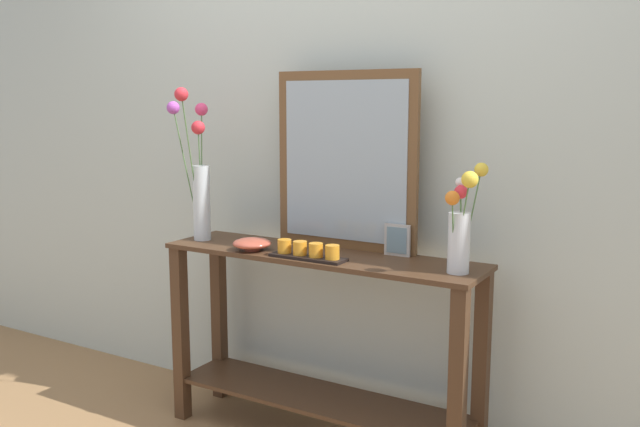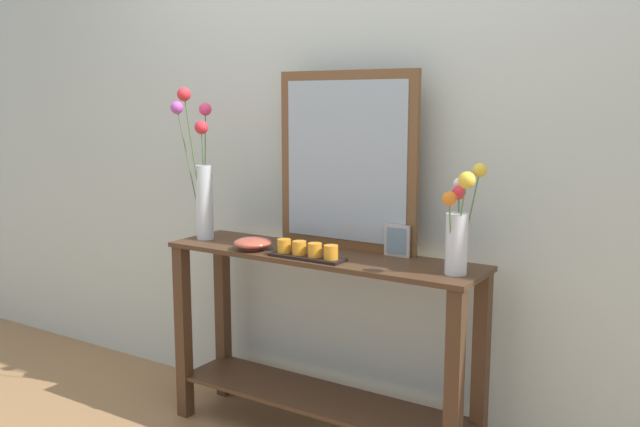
# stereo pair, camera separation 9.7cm
# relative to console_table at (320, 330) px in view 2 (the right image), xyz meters

# --- Properties ---
(wall_back) EXTENTS (6.40, 0.08, 2.70)m
(wall_back) POSITION_rel_console_table_xyz_m (0.00, 0.29, 0.86)
(wall_back) COLOR beige
(wall_back) RESTS_ON ground
(console_table) EXTENTS (1.37, 0.35, 0.82)m
(console_table) POSITION_rel_console_table_xyz_m (0.00, 0.00, 0.00)
(console_table) COLOR #472D1C
(console_table) RESTS_ON ground
(mirror_leaning) EXTENTS (0.65, 0.03, 0.74)m
(mirror_leaning) POSITION_rel_console_table_xyz_m (0.04, 0.14, 0.70)
(mirror_leaning) COLOR brown
(mirror_leaning) RESTS_ON console_table
(tall_vase_left) EXTENTS (0.20, 0.26, 0.68)m
(tall_vase_left) POSITION_rel_console_table_xyz_m (-0.62, -0.03, 0.62)
(tall_vase_left) COLOR silver
(tall_vase_left) RESTS_ON console_table
(vase_right) EXTENTS (0.12, 0.20, 0.40)m
(vase_right) POSITION_rel_console_table_xyz_m (0.60, -0.03, 0.51)
(vase_right) COLOR silver
(vase_right) RESTS_ON console_table
(candle_tray) EXTENTS (0.32, 0.09, 0.07)m
(candle_tray) POSITION_rel_console_table_xyz_m (0.01, -0.11, 0.36)
(candle_tray) COLOR black
(candle_tray) RESTS_ON console_table
(picture_frame_small) EXTENTS (0.11, 0.01, 0.13)m
(picture_frame_small) POSITION_rel_console_table_xyz_m (0.29, 0.12, 0.40)
(picture_frame_small) COLOR #B7B2AD
(picture_frame_small) RESTS_ON console_table
(decorative_bowl) EXTENTS (0.16, 0.16, 0.05)m
(decorative_bowl) POSITION_rel_console_table_xyz_m (-0.27, -0.09, 0.36)
(decorative_bowl) COLOR #B24C38
(decorative_bowl) RESTS_ON console_table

